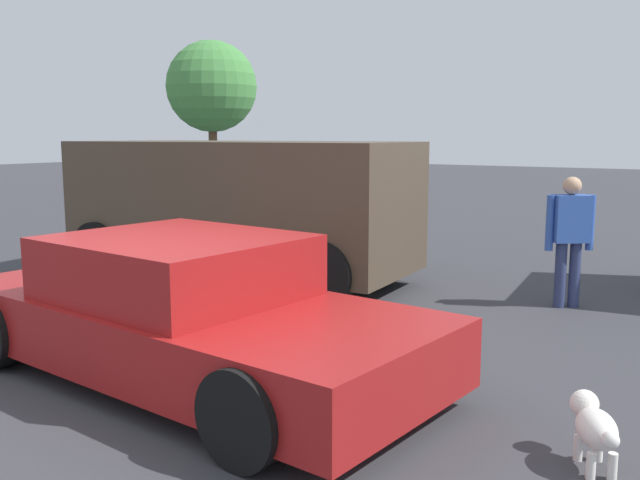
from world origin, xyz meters
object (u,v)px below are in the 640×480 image
at_px(pedestrian, 570,231).
at_px(dog, 594,425).
at_px(sedan_foreground, 184,312).
at_px(suv_dark, 239,204).

bearing_deg(pedestrian, dog, -20.85).
xyz_separation_m(sedan_foreground, suv_dark, (-2.16, 3.29, 0.50)).
distance_m(sedan_foreground, pedestrian, 4.66).
relative_size(dog, suv_dark, 0.11).
relative_size(sedan_foreground, pedestrian, 2.97).
relative_size(suv_dark, pedestrian, 3.21).
distance_m(sedan_foreground, dog, 3.21).
height_order(sedan_foreground, pedestrian, pedestrian).
bearing_deg(sedan_foreground, dog, 8.28).
bearing_deg(sedan_foreground, pedestrian, 68.58).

